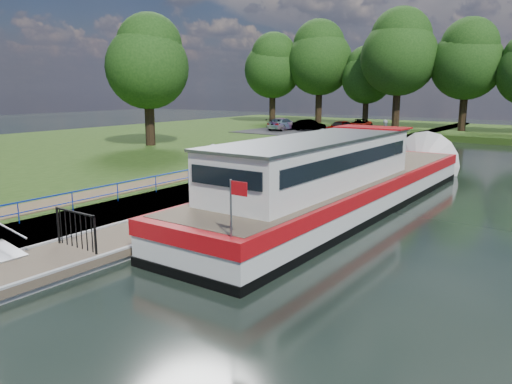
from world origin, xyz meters
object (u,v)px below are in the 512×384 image
Objects in this scene: car_c at (283,124)px; car_b at (309,125)px; barge at (349,182)px; car_d at (359,125)px; pontoon at (276,194)px; car_a at (340,127)px.

car_b is at bearing -166.88° from car_c.
car_d is at bearing 113.30° from barge.
car_a reaches higher than pontoon.
car_d is at bearing 106.63° from pontoon.
car_d reaches higher than pontoon.
barge is 29.03m from car_b.
car_a is 4.60m from car_d.
pontoon is 7.53× the size of car_d.
pontoon is at bearing -175.79° from barge.
barge reaches higher than car_d.
car_c is at bearing -153.80° from car_d.
car_c reaches higher than car_d.
car_c is at bearing 127.90° from barge.
car_a reaches higher than car_b.
car_b is (-12.17, 24.64, 1.21)m from pontoon.
barge is at bearing -144.75° from car_b.
barge reaches higher than car_b.
car_d is (-11.98, 27.83, 0.30)m from barge.
car_c is (-14.86, 23.97, 1.26)m from pontoon.
car_a is at bearing -94.35° from car_d.
car_b is at bearing 116.29° from pontoon.
barge is 6.29× the size of car_b.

